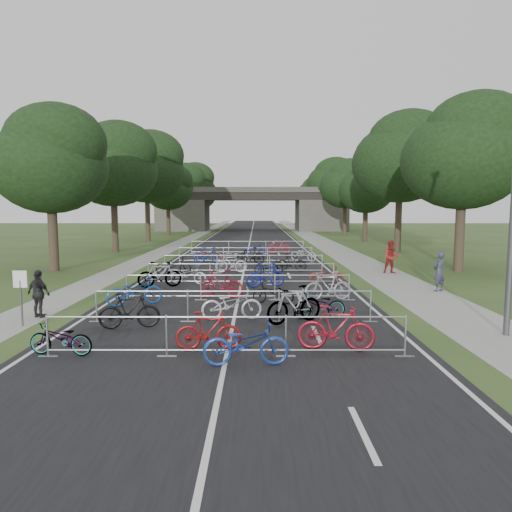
{
  "coord_description": "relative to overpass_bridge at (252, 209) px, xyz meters",
  "views": [
    {
      "loc": [
        0.79,
        -11.41,
        3.84
      ],
      "look_at": [
        0.74,
        14.18,
        1.1
      ],
      "focal_mm": 32.0,
      "sensor_mm": 36.0,
      "label": 1
    }
  ],
  "objects": [
    {
      "name": "ground",
      "position": [
        0.0,
        -65.0,
        -3.53
      ],
      "size": [
        200.0,
        200.0,
        0.0
      ],
      "primitive_type": "plane",
      "color": "#2F4B20",
      "rests_on": "ground"
    },
    {
      "name": "road",
      "position": [
        0.0,
        -15.0,
        -3.53
      ],
      "size": [
        11.0,
        140.0,
        0.01
      ],
      "primitive_type": "cube",
      "color": "black",
      "rests_on": "ground"
    },
    {
      "name": "sidewalk_right",
      "position": [
        8.0,
        -15.0,
        -3.53
      ],
      "size": [
        3.0,
        140.0,
        0.01
      ],
      "primitive_type": "cube",
      "color": "gray",
      "rests_on": "ground"
    },
    {
      "name": "sidewalk_left",
      "position": [
        -7.5,
        -15.0,
        -3.53
      ],
      "size": [
        2.0,
        140.0,
        0.01
      ],
      "primitive_type": "cube",
      "color": "gray",
      "rests_on": "ground"
    },
    {
      "name": "lane_markings",
      "position": [
        0.0,
        -15.0,
        -3.53
      ],
      "size": [
        0.12,
        140.0,
        0.0
      ],
      "primitive_type": "cube",
      "color": "silver",
      "rests_on": "ground"
    },
    {
      "name": "overpass_bridge",
      "position": [
        0.0,
        0.0,
        0.0
      ],
      "size": [
        31.0,
        8.0,
        7.05
      ],
      "color": "#47443F",
      "rests_on": "ground"
    },
    {
      "name": "park_sign",
      "position": [
        -6.8,
        -62.0,
        -2.27
      ],
      "size": [
        0.45,
        0.06,
        1.83
      ],
      "color": "#4C4C51",
      "rests_on": "ground"
    },
    {
      "name": "tree_left_0",
      "position": [
        -11.39,
        -49.07,
        2.96
      ],
      "size": [
        6.72,
        6.72,
        10.25
      ],
      "color": "#33261C",
      "rests_on": "ground"
    },
    {
      "name": "tree_right_0",
      "position": [
        13.11,
        -49.07,
        3.39
      ],
      "size": [
        7.17,
        7.17,
        10.93
      ],
      "color": "#33261C",
      "rests_on": "ground"
    },
    {
      "name": "tree_left_1",
      "position": [
        -11.39,
        -37.07,
        3.77
      ],
      "size": [
        7.56,
        7.56,
        11.53
      ],
      "color": "#33261C",
      "rests_on": "ground"
    },
    {
      "name": "tree_right_1",
      "position": [
        13.11,
        -37.07,
        4.37
      ],
      "size": [
        8.18,
        8.18,
        12.47
      ],
      "color": "#33261C",
      "rests_on": "ground"
    },
    {
      "name": "tree_left_2",
      "position": [
        -11.39,
        -25.07,
        4.58
      ],
      "size": [
        8.4,
        8.4,
        12.81
      ],
      "color": "#33261C",
      "rests_on": "ground"
    },
    {
      "name": "tree_right_2",
      "position": [
        13.11,
        -25.07,
        2.41
      ],
      "size": [
        6.16,
        6.16,
        9.39
      ],
      "color": "#33261C",
      "rests_on": "ground"
    },
    {
      "name": "tree_left_3",
      "position": [
        -11.39,
        -13.07,
        2.96
      ],
      "size": [
        6.72,
        6.72,
        10.25
      ],
      "color": "#33261C",
      "rests_on": "ground"
    },
    {
      "name": "tree_right_3",
      "position": [
        13.11,
        -13.07,
        3.39
      ],
      "size": [
        7.17,
        7.17,
        10.93
      ],
      "color": "#33261C",
      "rests_on": "ground"
    },
    {
      "name": "tree_left_4",
      "position": [
        -11.39,
        -1.07,
        3.77
      ],
      "size": [
        7.56,
        7.56,
        11.53
      ],
      "color": "#33261C",
      "rests_on": "ground"
    },
    {
      "name": "tree_right_4",
      "position": [
        13.11,
        -1.07,
        4.37
      ],
      "size": [
        8.18,
        8.18,
        12.47
      ],
      "color": "#33261C",
      "rests_on": "ground"
    },
    {
      "name": "tree_left_5",
      "position": [
        -11.39,
        10.93,
        4.58
      ],
      "size": [
        8.4,
        8.4,
        12.81
      ],
      "color": "#33261C",
      "rests_on": "ground"
    },
    {
      "name": "tree_right_5",
      "position": [
        13.11,
        10.93,
        2.41
      ],
      "size": [
        6.16,
        6.16,
        9.39
      ],
      "color": "#33261C",
      "rests_on": "ground"
    },
    {
      "name": "tree_left_6",
      "position": [
        -11.39,
        22.93,
        2.96
      ],
      "size": [
        6.72,
        6.72,
        10.25
      ],
      "color": "#33261C",
      "rests_on": "ground"
    },
    {
      "name": "tree_right_6",
      "position": [
        13.11,
        22.93,
        3.39
      ],
      "size": [
        7.17,
        7.17,
        10.93
      ],
      "color": "#33261C",
      "rests_on": "ground"
    },
    {
      "name": "barrier_row_0",
      "position": [
        0.0,
        -65.0,
        -2.99
      ],
      "size": [
        9.7,
        0.08,
        1.1
      ],
      "color": "#A4A7AC",
      "rests_on": "ground"
    },
    {
      "name": "barrier_row_1",
      "position": [
        0.0,
        -61.4,
        -2.99
      ],
      "size": [
        9.7,
        0.08,
        1.1
      ],
      "color": "#A4A7AC",
      "rests_on": "ground"
    },
    {
      "name": "barrier_row_2",
      "position": [
        0.0,
        -57.8,
        -2.99
      ],
      "size": [
        9.7,
        0.08,
        1.1
      ],
      "color": "#A4A7AC",
      "rests_on": "ground"
    },
    {
      "name": "barrier_row_3",
      "position": [
        0.0,
        -54.0,
        -2.99
      ],
      "size": [
        9.7,
        0.08,
        1.1
      ],
      "color": "#A4A7AC",
      "rests_on": "ground"
    },
    {
      "name": "barrier_row_4",
      "position": [
        0.0,
        -50.0,
        -2.99
      ],
      "size": [
        9.7,
        0.08,
        1.1
      ],
      "color": "#A4A7AC",
      "rests_on": "ground"
    },
    {
      "name": "barrier_row_5",
      "position": [
        0.0,
        -45.0,
        -2.99
      ],
      "size": [
        9.7,
        0.08,
        1.1
      ],
      "color": "#A4A7AC",
      "rests_on": "ground"
    },
    {
      "name": "barrier_row_6",
      "position": [
        0.0,
        -39.0,
        -2.99
      ],
      "size": [
        9.7,
        0.08,
        1.1
      ],
      "color": "#A4A7AC",
      "rests_on": "ground"
    },
    {
      "name": "bike_0",
      "position": [
        -4.3,
        -64.92,
        -3.08
      ],
      "size": [
        1.77,
        0.8,
        0.9
      ],
      "primitive_type": "imported",
      "rotation": [
        0.0,
        0.0,
        4.59
      ],
      "color": "#A4A7AC",
      "rests_on": "ground"
    },
    {
      "name": "bike_1",
      "position": [
        -0.51,
        -64.47,
        -3.0
      ],
      "size": [
        1.81,
        0.63,
        1.07
      ],
      "primitive_type": "imported",
      "rotation": [
        0.0,
        0.0,
        1.64
      ],
      "color": "maroon",
      "rests_on": "ground"
    },
    {
      "name": "bike_2",
      "position": [
        0.52,
        -65.66,
        -2.98
      ],
      "size": [
        2.14,
        0.88,
        1.1
      ],
      "primitive_type": "imported",
      "rotation": [
        0.0,
        0.0,
        1.64
      ],
      "color": "navy",
      "rests_on": "ground"
    },
    {
      "name": "bike_3",
      "position": [
        2.9,
        -64.52,
        -2.92
      ],
      "size": [
        2.12,
        0.88,
        1.24
      ],
      "primitive_type": "imported",
      "rotation": [
        0.0,
        0.0,
        1.42
      ],
      "color": "maroon",
      "rests_on": "ground"
    },
    {
      "name": "bike_4",
      "position": [
        -3.25,
        -62.27,
        -2.96
      ],
      "size": [
        1.98,
        0.89,
        1.15
      ],
      "primitive_type": "imported",
      "rotation": [
        0.0,
        0.0,
        1.76
      ],
      "color": "black",
      "rests_on": "ground"
    },
    {
      "name": "bike_5",
      "position": [
        -0.08,
        -61.12,
        -2.99
      ],
      "size": [
        2.13,
        0.95,
        1.09
      ],
      "primitive_type": "imported",
      "rotation": [
        0.0,
        0.0,
        1.68
      ],
      "color": "silver",
      "rests_on": "ground"
    },
    {
      "name": "bike_6",
      "position": [
        2.03,
        -61.58,
        -2.91
      ],
      "size": [
        2.11,
        1.48,
        1.25
      ],
      "primitive_type": "imported",
      "rotation": [
        0.0,
        0.0,
        5.19
      ],
      "color": "#A4A7AC",
      "rests_on": "ground"
    },
    {
      "name": "bike_7",
      "position": [
        2.95,
        -61.0,
        -3.05
      ],
      "size": [
        1.9,
        0.9,
        0.96
      ],
      "primitive_type": "imported",
      "rotation": [
        0.0,
        0.0,
        4.86
      ],
      "color": "#A4A7AC",
      "rests_on": "ground"
    },
    {
      "name": "bike_8",
      "position": [
        -4.01,
        -58.82,
        -2.97
      ],
      "size": [
        2.27,
        1.6,
        1.13
      ],
      "primitive_type": "imported",
      "rotation": [
        0.0,
        0.0,
        2.01
      ],
      "color": "navy",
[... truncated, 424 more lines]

